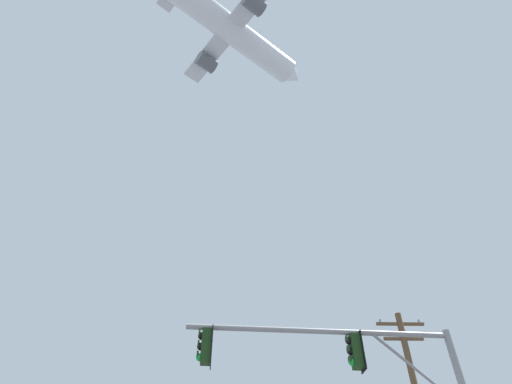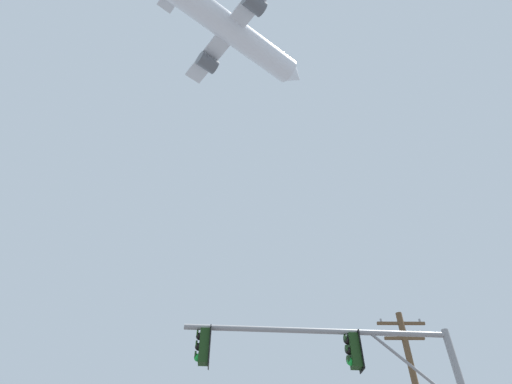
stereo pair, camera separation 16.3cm
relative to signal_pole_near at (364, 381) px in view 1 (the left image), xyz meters
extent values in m
cylinder|color=gray|center=(-1.04, -0.07, 1.29)|extent=(7.29, 0.65, 0.15)
cylinder|color=gray|center=(1.51, 0.10, 0.29)|extent=(2.24, 0.23, 2.05)
cube|color=#193814|center=(-4.10, -0.28, 0.76)|extent=(0.28, 0.34, 0.90)
cylinder|color=#193814|center=(-4.10, -0.28, 1.27)|extent=(0.05, 0.05, 0.12)
cube|color=black|center=(-3.96, -0.27, 0.76)|extent=(0.06, 0.46, 1.04)
sphere|color=black|center=(-4.25, -0.29, 1.03)|extent=(0.20, 0.20, 0.20)
cylinder|color=#193814|center=(-4.31, -0.29, 1.09)|extent=(0.05, 0.21, 0.21)
sphere|color=black|center=(-4.25, -0.29, 0.75)|extent=(0.20, 0.20, 0.20)
cylinder|color=#193814|center=(-4.31, -0.29, 0.81)|extent=(0.05, 0.21, 0.21)
sphere|color=green|center=(-4.25, -0.29, 0.47)|extent=(0.20, 0.20, 0.20)
cylinder|color=#193814|center=(-4.31, -0.29, 0.53)|extent=(0.05, 0.21, 0.21)
cube|color=#193814|center=(-0.10, -0.01, 0.76)|extent=(0.28, 0.34, 0.90)
cylinder|color=#193814|center=(-0.10, -0.01, 1.27)|extent=(0.05, 0.05, 0.12)
cube|color=black|center=(0.04, 0.00, 0.76)|extent=(0.06, 0.46, 1.04)
sphere|color=black|center=(-0.24, -0.02, 1.03)|extent=(0.20, 0.20, 0.20)
cylinder|color=#193814|center=(-0.30, -0.02, 1.09)|extent=(0.05, 0.21, 0.21)
sphere|color=black|center=(-0.24, -0.02, 0.75)|extent=(0.20, 0.20, 0.20)
cylinder|color=#193814|center=(-0.30, -0.02, 0.81)|extent=(0.05, 0.21, 0.21)
sphere|color=green|center=(-0.24, -0.02, 0.47)|extent=(0.20, 0.20, 0.20)
cylinder|color=#193814|center=(-0.30, -0.02, 0.53)|extent=(0.05, 0.21, 0.21)
cube|color=brown|center=(4.01, 7.18, 4.75)|extent=(2.20, 0.12, 0.12)
cube|color=brown|center=(4.01, 7.18, 4.05)|extent=(1.80, 0.12, 0.12)
cylinder|color=gray|center=(3.11, 7.18, 4.87)|extent=(0.10, 0.10, 0.18)
cylinder|color=gray|center=(4.91, 7.18, 4.87)|extent=(0.10, 0.10, 0.18)
cylinder|color=white|center=(-5.24, 12.71, 42.25)|extent=(15.22, 12.84, 3.02)
cone|color=white|center=(2.18, 18.52, 42.25)|extent=(3.40, 3.54, 2.87)
cube|color=silver|center=(-5.61, 12.41, 41.80)|extent=(11.51, 13.90, 0.34)
cylinder|color=#595B60|center=(-8.38, 15.95, 40.89)|extent=(2.83, 2.73, 1.70)
cylinder|color=#595B60|center=(-2.84, 8.88, 40.89)|extent=(2.83, 2.73, 1.70)
camera|label=1|loc=(-3.00, -11.25, -3.47)|focal=29.44mm
camera|label=2|loc=(-2.83, -11.26, -3.47)|focal=29.44mm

